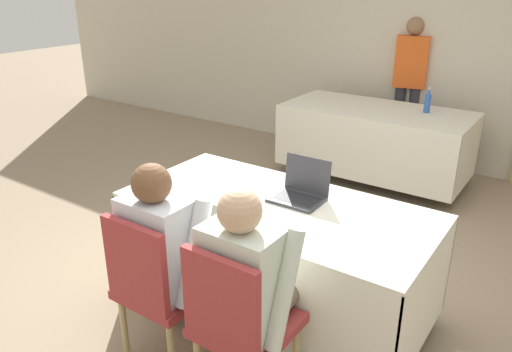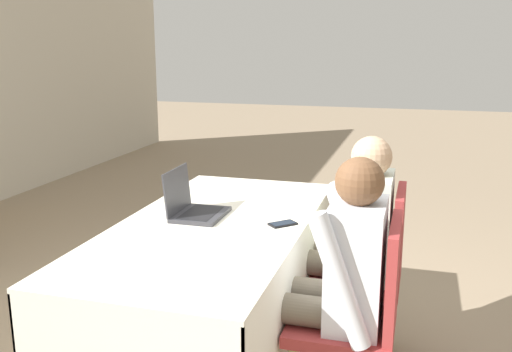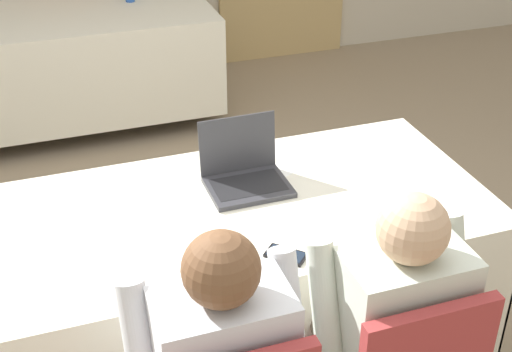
{
  "view_description": "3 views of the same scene",
  "coord_description": "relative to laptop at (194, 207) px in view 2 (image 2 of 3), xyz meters",
  "views": [
    {
      "loc": [
        1.41,
        -2.27,
        2.02
      ],
      "look_at": [
        0.0,
        -0.22,
        1.0
      ],
      "focal_mm": 35.0,
      "sensor_mm": 36.0,
      "label": 1
    },
    {
      "loc": [
        -2.5,
        -0.94,
        1.61
      ],
      "look_at": [
        0.0,
        -0.22,
        1.0
      ],
      "focal_mm": 40.0,
      "sensor_mm": 36.0,
      "label": 2
    },
    {
      "loc": [
        -0.64,
        -2.06,
        2.16
      ],
      "look_at": [
        0.0,
        -0.22,
        1.0
      ],
      "focal_mm": 50.0,
      "sensor_mm": 36.0,
      "label": 3
    }
  ],
  "objects": [
    {
      "name": "person_white_shirt",
      "position": [
        0.19,
        -0.78,
        -0.13
      ],
      "size": [
        0.5,
        0.52,
        1.17
      ],
      "rotation": [
        0.0,
        0.0,
        3.14
      ],
      "color": "#665B4C",
      "rests_on": "ground_plane"
    },
    {
      "name": "laptop",
      "position": [
        0.0,
        0.0,
        0.0
      ],
      "size": [
        0.3,
        0.26,
        0.24
      ],
      "rotation": [
        0.0,
        0.0,
        0.01
      ],
      "color": "#333338",
      "rests_on": "conference_table_near"
    },
    {
      "name": "paper_beside_laptop",
      "position": [
        0.06,
        0.12,
        -0.05
      ],
      "size": [
        0.3,
        0.35,
        0.0
      ],
      "rotation": [
        0.0,
        0.0,
        0.37
      ],
      "color": "white",
      "rests_on": "conference_table_near"
    },
    {
      "name": "person_checkered_shirt",
      "position": [
        -0.34,
        -0.78,
        -0.13
      ],
      "size": [
        0.5,
        0.52,
        1.17
      ],
      "rotation": [
        0.0,
        0.0,
        3.14
      ],
      "color": "#665B4C",
      "rests_on": "ground_plane"
    },
    {
      "name": "conference_table_near",
      "position": [
        -0.08,
        -0.13,
        -0.22
      ],
      "size": [
        1.85,
        0.89,
        0.75
      ],
      "color": "silver",
      "rests_on": "ground_plane"
    },
    {
      "name": "cell_phone",
      "position": [
        -0.02,
        -0.47,
        -0.04
      ],
      "size": [
        0.14,
        0.14,
        0.01
      ],
      "rotation": [
        0.0,
        0.0,
        0.79
      ],
      "color": "black",
      "rests_on": "conference_table_near"
    },
    {
      "name": "chair_near_right",
      "position": [
        0.19,
        -0.89,
        -0.29
      ],
      "size": [
        0.44,
        0.44,
        0.91
      ],
      "rotation": [
        0.0,
        0.0,
        3.14
      ],
      "color": "tan",
      "rests_on": "ground_plane"
    },
    {
      "name": "chair_near_left",
      "position": [
        -0.34,
        -0.89,
        -0.29
      ],
      "size": [
        0.44,
        0.44,
        0.91
      ],
      "rotation": [
        0.0,
        0.0,
        3.14
      ],
      "color": "tan",
      "rests_on": "ground_plane"
    }
  ]
}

